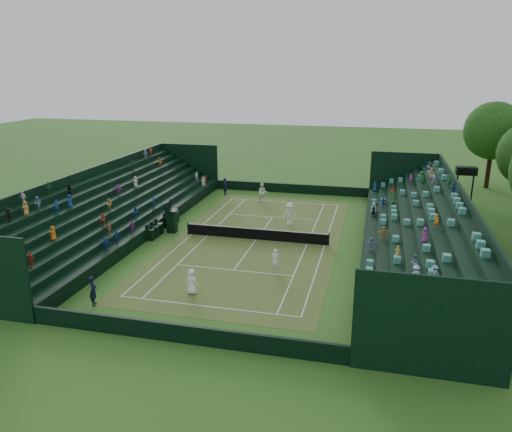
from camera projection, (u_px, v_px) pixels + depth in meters
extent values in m
plane|color=#35631F|center=(256.00, 240.00, 39.91)|extent=(160.00, 160.00, 0.00)
cube|color=#326D24|center=(256.00, 240.00, 39.90)|extent=(12.97, 26.77, 0.01)
cube|color=black|center=(290.00, 188.00, 54.53)|extent=(17.17, 0.20, 1.00)
cube|color=black|center=(181.00, 333.00, 24.99)|extent=(17.17, 0.20, 1.00)
cube|color=black|center=(364.00, 243.00, 37.83)|extent=(0.20, 31.77, 1.00)
cube|color=black|center=(158.00, 226.00, 41.69)|extent=(0.20, 31.77, 1.00)
cube|color=black|center=(371.00, 243.00, 37.71)|extent=(0.80, 32.00, 1.00)
cube|color=black|center=(382.00, 241.00, 37.47)|extent=(0.80, 32.00, 1.45)
cube|color=black|center=(393.00, 239.00, 37.22)|extent=(0.80, 32.00, 1.90)
cube|color=black|center=(405.00, 237.00, 36.97)|extent=(0.80, 32.00, 2.35)
cube|color=black|center=(416.00, 235.00, 36.73)|extent=(0.80, 32.00, 2.80)
cube|color=black|center=(428.00, 233.00, 36.48)|extent=(0.80, 32.00, 3.25)
cube|color=black|center=(440.00, 231.00, 36.23)|extent=(0.80, 32.00, 3.70)
cube|color=black|center=(452.00, 229.00, 35.98)|extent=(0.80, 32.00, 4.15)
cube|color=black|center=(460.00, 224.00, 35.76)|extent=(0.20, 32.00, 4.90)
cube|color=black|center=(152.00, 226.00, 41.81)|extent=(0.80, 32.00, 1.00)
cube|color=black|center=(143.00, 222.00, 41.92)|extent=(0.80, 32.00, 1.45)
cube|color=black|center=(134.00, 219.00, 42.04)|extent=(0.80, 32.00, 1.90)
cube|color=black|center=(125.00, 216.00, 42.16)|extent=(0.80, 32.00, 2.35)
cube|color=black|center=(117.00, 213.00, 42.28)|extent=(0.80, 32.00, 2.80)
cube|color=black|center=(108.00, 210.00, 42.39)|extent=(0.80, 32.00, 3.25)
cube|color=black|center=(99.00, 207.00, 42.51)|extent=(0.80, 32.00, 3.70)
cube|color=black|center=(91.00, 203.00, 42.63)|extent=(0.80, 32.00, 4.15)
cube|color=black|center=(85.00, 199.00, 42.63)|extent=(0.20, 32.00, 4.90)
cylinder|color=black|center=(188.00, 228.00, 41.07)|extent=(0.10, 0.10, 1.06)
cylinder|color=black|center=(329.00, 239.00, 38.43)|extent=(0.10, 0.10, 1.06)
cube|color=black|center=(256.00, 234.00, 39.77)|extent=(11.57, 0.02, 0.86)
cube|color=white|center=(256.00, 229.00, 39.64)|extent=(11.57, 0.04, 0.07)
cylinder|color=black|center=(456.00, 188.00, 50.48)|extent=(0.16, 0.16, 3.00)
cylinder|color=black|center=(472.00, 189.00, 50.13)|extent=(0.16, 0.16, 3.00)
cube|color=black|center=(466.00, 171.00, 49.79)|extent=(2.00, 1.00, 0.80)
cylinder|color=black|center=(488.00, 173.00, 56.42)|extent=(0.50, 0.50, 3.49)
sphere|color=#134012|center=(494.00, 131.00, 55.05)|extent=(6.39, 6.39, 6.39)
cube|color=black|center=(172.00, 222.00, 41.52)|extent=(0.71, 0.71, 1.82)
cube|color=black|center=(171.00, 211.00, 41.24)|extent=(0.91, 0.91, 0.10)
cube|color=black|center=(167.00, 206.00, 41.22)|extent=(0.08, 0.91, 0.71)
imported|color=black|center=(171.00, 205.00, 41.09)|extent=(0.47, 0.54, 0.94)
cube|color=black|center=(151.00, 235.00, 39.77)|extent=(0.56, 0.56, 0.90)
cube|color=black|center=(147.00, 228.00, 39.67)|extent=(0.07, 0.56, 0.56)
cube|color=black|center=(155.00, 232.00, 40.51)|extent=(0.56, 0.56, 0.90)
cube|color=black|center=(151.00, 225.00, 40.41)|extent=(0.07, 0.56, 0.56)
cube|color=black|center=(159.00, 229.00, 41.25)|extent=(0.56, 0.56, 0.90)
cube|color=black|center=(156.00, 222.00, 41.16)|extent=(0.07, 0.56, 0.56)
cube|color=black|center=(168.00, 222.00, 42.93)|extent=(0.56, 0.56, 0.90)
cube|color=black|center=(164.00, 216.00, 42.83)|extent=(0.07, 0.56, 0.56)
cube|color=black|center=(171.00, 220.00, 43.67)|extent=(0.56, 0.56, 0.90)
cube|color=black|center=(168.00, 213.00, 43.57)|extent=(0.07, 0.56, 0.56)
cube|color=black|center=(175.00, 217.00, 44.42)|extent=(0.56, 0.56, 0.90)
cube|color=black|center=(172.00, 211.00, 44.32)|extent=(0.07, 0.56, 0.56)
imported|color=white|center=(192.00, 282.00, 30.27)|extent=(0.86, 0.64, 1.61)
imported|color=white|center=(275.00, 260.00, 33.48)|extent=(0.60, 0.40, 1.65)
imported|color=white|center=(263.00, 193.00, 50.66)|extent=(1.09, 0.93, 1.97)
imported|color=white|center=(290.00, 214.00, 43.44)|extent=(1.47, 1.31, 1.98)
imported|color=black|center=(225.00, 186.00, 53.56)|extent=(0.54, 0.74, 1.86)
imported|color=black|center=(93.00, 291.00, 28.83)|extent=(0.65, 0.77, 1.79)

